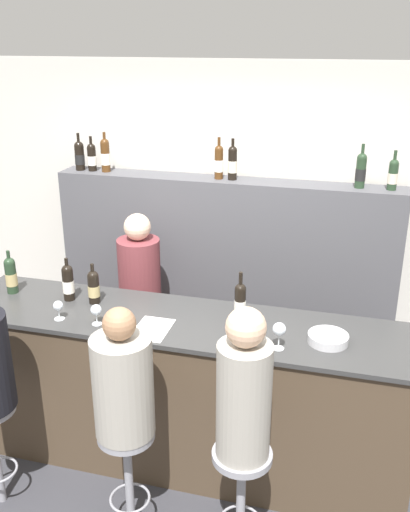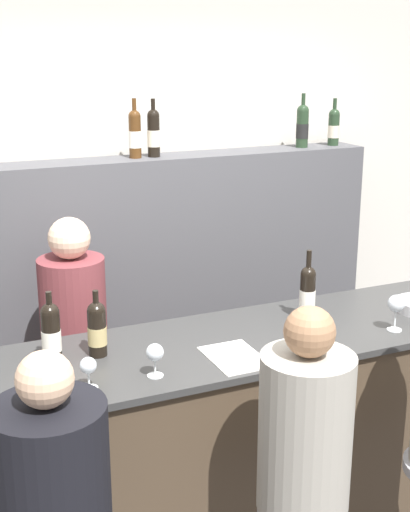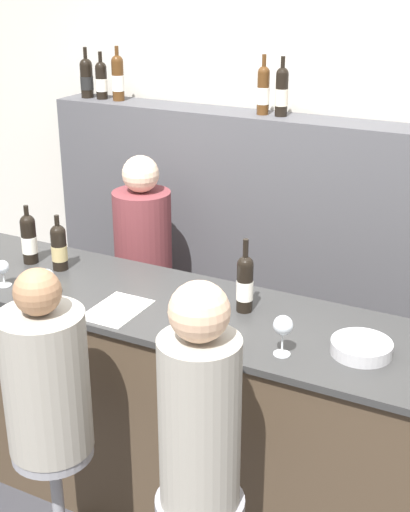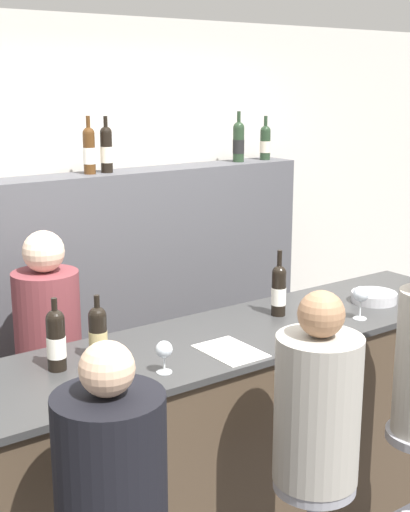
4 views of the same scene
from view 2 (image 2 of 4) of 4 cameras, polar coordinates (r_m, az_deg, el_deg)
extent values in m
cube|color=beige|center=(4.36, -5.71, 3.03)|extent=(6.40, 0.05, 2.60)
cube|color=#473828|center=(3.38, 2.90, -15.29)|extent=(2.95, 0.64, 1.05)
cube|color=#333333|center=(3.13, 3.04, -6.83)|extent=(2.99, 0.68, 0.03)
cube|color=#4C4C51|center=(4.28, -4.58, -3.46)|extent=(2.80, 0.28, 1.70)
cylinder|color=black|center=(2.91, -12.19, -6.43)|extent=(0.08, 0.08, 0.22)
cylinder|color=white|center=(2.92, -12.18, -6.62)|extent=(0.08, 0.08, 0.09)
sphere|color=black|center=(2.87, -12.32, -4.44)|extent=(0.08, 0.08, 0.08)
cylinder|color=black|center=(2.86, -12.38, -3.49)|extent=(0.02, 0.02, 0.07)
cylinder|color=black|center=(2.96, -8.62, -6.13)|extent=(0.08, 0.08, 0.19)
cylinder|color=tan|center=(2.96, -8.61, -6.30)|extent=(0.08, 0.08, 0.08)
sphere|color=black|center=(2.92, -8.70, -4.38)|extent=(0.08, 0.08, 0.08)
cylinder|color=black|center=(2.90, -8.74, -3.43)|extent=(0.02, 0.02, 0.07)
cylinder|color=black|center=(3.33, 8.19, -3.24)|extent=(0.07, 0.07, 0.22)
cylinder|color=white|center=(3.33, 8.18, -3.41)|extent=(0.07, 0.07, 0.09)
sphere|color=black|center=(3.30, 8.27, -1.44)|extent=(0.07, 0.07, 0.07)
cylinder|color=black|center=(3.28, 8.31, -0.38)|extent=(0.02, 0.02, 0.10)
cylinder|color=#4C2D14|center=(4.04, -5.62, 9.44)|extent=(0.07, 0.07, 0.23)
cylinder|color=white|center=(4.04, -5.62, 9.27)|extent=(0.07, 0.07, 0.09)
sphere|color=#4C2D14|center=(4.03, -5.67, 11.07)|extent=(0.07, 0.07, 0.07)
cylinder|color=#4C2D14|center=(4.02, -5.69, 11.86)|extent=(0.02, 0.02, 0.08)
cylinder|color=black|center=(4.08, -4.13, 9.53)|extent=(0.07, 0.07, 0.23)
cylinder|color=beige|center=(4.08, -4.13, 9.37)|extent=(0.07, 0.07, 0.09)
sphere|color=black|center=(4.06, -4.16, 11.15)|extent=(0.07, 0.07, 0.07)
cylinder|color=black|center=(4.06, -4.18, 11.90)|extent=(0.02, 0.02, 0.08)
cylinder|color=#233823|center=(4.50, 7.79, 10.02)|extent=(0.07, 0.07, 0.22)
cylinder|color=black|center=(4.50, 7.78, 9.88)|extent=(0.08, 0.08, 0.09)
sphere|color=#233823|center=(4.49, 7.85, 11.44)|extent=(0.07, 0.07, 0.07)
cylinder|color=#233823|center=(4.48, 7.88, 12.20)|extent=(0.02, 0.02, 0.09)
cylinder|color=#233823|center=(4.62, 10.25, 9.89)|extent=(0.07, 0.07, 0.19)
cylinder|color=beige|center=(4.63, 10.24, 9.78)|extent=(0.07, 0.07, 0.08)
sphere|color=#233823|center=(4.62, 10.31, 11.08)|extent=(0.07, 0.07, 0.07)
cylinder|color=#233823|center=(4.61, 10.35, 11.78)|extent=(0.02, 0.02, 0.09)
cylinder|color=silver|center=(2.72, -9.24, -10.40)|extent=(0.07, 0.07, 0.00)
cylinder|color=silver|center=(2.71, -9.27, -9.78)|extent=(0.01, 0.01, 0.06)
sphere|color=silver|center=(2.68, -9.33, -8.64)|extent=(0.06, 0.06, 0.06)
cylinder|color=silver|center=(2.79, -4.00, -9.52)|extent=(0.06, 0.06, 0.00)
cylinder|color=silver|center=(2.78, -4.01, -8.89)|extent=(0.01, 0.01, 0.06)
sphere|color=silver|center=(2.75, -4.04, -7.70)|extent=(0.07, 0.07, 0.07)
cylinder|color=silver|center=(3.32, 14.90, -5.72)|extent=(0.07, 0.07, 0.00)
cylinder|color=silver|center=(3.30, 14.96, -4.98)|extent=(0.01, 0.01, 0.09)
sphere|color=silver|center=(3.27, 15.06, -3.69)|extent=(0.08, 0.08, 0.08)
cube|color=white|center=(2.94, 2.42, -8.08)|extent=(0.21, 0.30, 0.00)
cylinder|color=black|center=(2.30, -12.08, -18.13)|extent=(0.35, 0.35, 0.59)
sphere|color=#D8AD8C|center=(2.11, -12.70, -9.61)|extent=(0.17, 0.17, 0.17)
cylinder|color=gray|center=(2.75, 7.74, -19.43)|extent=(0.32, 0.32, 0.04)
cylinder|color=gray|center=(2.58, 8.01, -13.82)|extent=(0.33, 0.33, 0.58)
sphere|color=#936B4C|center=(2.42, 8.37, -6.01)|extent=(0.18, 0.18, 0.18)
cylinder|color=brown|center=(3.78, -10.19, -9.76)|extent=(0.33, 0.33, 1.31)
sphere|color=beige|center=(3.51, -10.81, 1.41)|extent=(0.21, 0.21, 0.21)
camera|label=1|loc=(2.42, 82.17, 14.02)|focal=40.00mm
camera|label=3|loc=(2.83, 66.07, 10.47)|focal=50.00mm
camera|label=4|loc=(0.60, -100.61, -11.66)|focal=50.00mm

